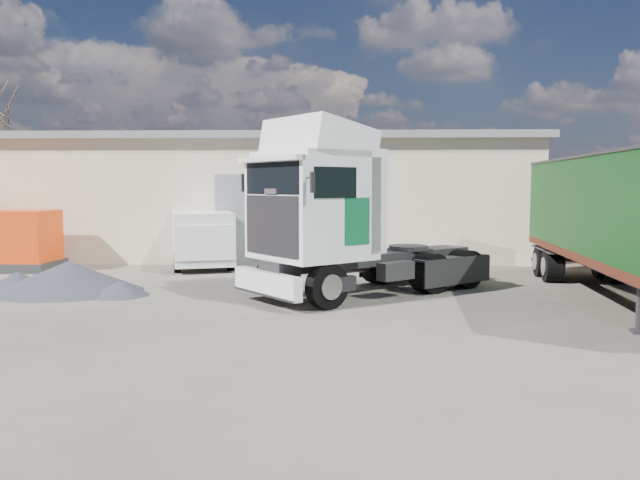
{
  "coord_description": "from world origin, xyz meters",
  "views": [
    {
      "loc": [
        0.88,
        -14.56,
        3.16
      ],
      "look_at": [
        0.35,
        3.0,
        1.62
      ],
      "focal_mm": 35.0,
      "sensor_mm": 36.0,
      "label": 1
    }
  ],
  "objects_px": {
    "orange_skip": "(8,244)",
    "panel_van": "(201,238)",
    "box_trailer": "(623,213)",
    "tractor_unit": "(339,223)"
  },
  "relations": [
    {
      "from": "tractor_unit",
      "to": "box_trailer",
      "type": "height_order",
      "value": "tractor_unit"
    },
    {
      "from": "tractor_unit",
      "to": "box_trailer",
      "type": "relative_size",
      "value": 0.61
    },
    {
      "from": "orange_skip",
      "to": "panel_van",
      "type": "bearing_deg",
      "value": 10.88
    },
    {
      "from": "tractor_unit",
      "to": "box_trailer",
      "type": "bearing_deg",
      "value": 47.84
    },
    {
      "from": "orange_skip",
      "to": "tractor_unit",
      "type": "bearing_deg",
      "value": -22.5
    },
    {
      "from": "panel_van",
      "to": "orange_skip",
      "type": "bearing_deg",
      "value": 174.2
    },
    {
      "from": "box_trailer",
      "to": "orange_skip",
      "type": "bearing_deg",
      "value": 169.44
    },
    {
      "from": "orange_skip",
      "to": "box_trailer",
      "type": "bearing_deg",
      "value": -15.35
    },
    {
      "from": "box_trailer",
      "to": "orange_skip",
      "type": "relative_size",
      "value": 3.38
    },
    {
      "from": "box_trailer",
      "to": "panel_van",
      "type": "distance_m",
      "value": 14.91
    }
  ]
}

